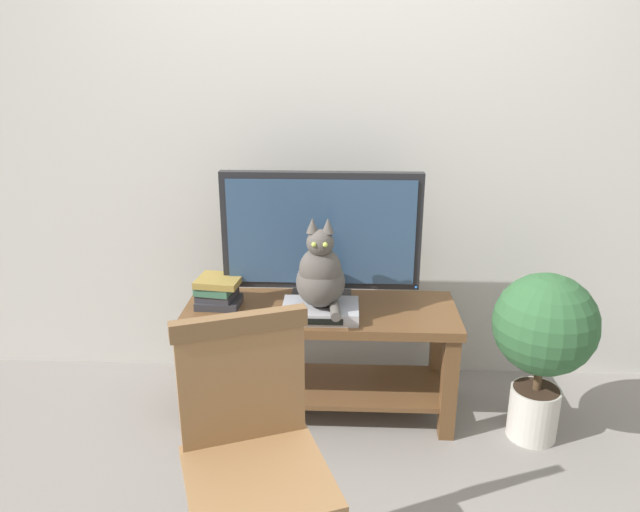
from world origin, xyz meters
TOP-DOWN VIEW (x-y plane):
  - ground_plane at (0.00, 0.00)m, footprint 12.00×12.00m
  - back_wall at (0.00, 0.96)m, footprint 7.00×0.12m
  - tv_stand at (-0.08, 0.47)m, footprint 1.29×0.48m
  - tv at (-0.08, 0.54)m, footprint 0.93×0.20m
  - media_box at (-0.07, 0.38)m, footprint 0.35×0.24m
  - cat at (-0.07, 0.37)m, footprint 0.22×0.30m
  - wooden_chair at (-0.25, -0.58)m, footprint 0.55×0.55m
  - book_stack at (-0.57, 0.49)m, footprint 0.22×0.20m
  - potted_plant at (0.92, 0.30)m, footprint 0.46×0.46m

SIDE VIEW (x-z plane):
  - ground_plane at x=0.00m, z-range 0.00..0.00m
  - tv_stand at x=-0.08m, z-range 0.11..0.66m
  - potted_plant at x=0.92m, z-range 0.12..0.92m
  - wooden_chair at x=-0.25m, z-range 0.09..1.05m
  - media_box at x=-0.07m, z-range 0.56..0.61m
  - book_stack at x=-0.57m, z-range 0.56..0.70m
  - cat at x=-0.07m, z-range 0.56..0.98m
  - tv at x=-0.08m, z-range 0.58..1.22m
  - back_wall at x=0.00m, z-range 0.00..2.80m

